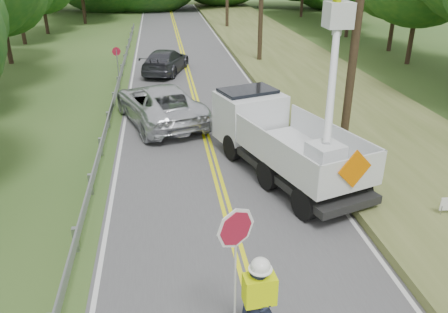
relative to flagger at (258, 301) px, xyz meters
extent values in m
cube|color=#4E4E50|center=(0.16, 13.65, -1.12)|extent=(7.20, 96.00, 0.02)
cube|color=yellow|center=(0.06, 13.65, -1.11)|extent=(0.12, 96.00, 0.00)
cube|color=yellow|center=(0.26, 13.65, -1.11)|extent=(0.12, 96.00, 0.00)
cube|color=silver|center=(-3.29, 13.65, -1.11)|extent=(0.12, 96.00, 0.00)
cube|color=silver|center=(3.61, 13.65, -1.11)|extent=(0.12, 96.00, 0.00)
cube|color=gray|center=(-3.94, 3.65, -0.78)|extent=(0.12, 0.14, 0.70)
cube|color=gray|center=(-3.94, 6.65, -0.78)|extent=(0.12, 0.14, 0.70)
cube|color=gray|center=(-3.94, 9.65, -0.78)|extent=(0.12, 0.14, 0.70)
cube|color=gray|center=(-3.94, 12.65, -0.78)|extent=(0.12, 0.14, 0.70)
cube|color=gray|center=(-3.94, 15.65, -0.78)|extent=(0.12, 0.14, 0.70)
cube|color=gray|center=(-3.94, 18.65, -0.78)|extent=(0.12, 0.14, 0.70)
cube|color=gray|center=(-3.94, 21.65, -0.78)|extent=(0.12, 0.14, 0.70)
cube|color=gray|center=(-3.94, 24.65, -0.78)|extent=(0.12, 0.14, 0.70)
cube|color=gray|center=(-3.94, 27.65, -0.78)|extent=(0.12, 0.14, 0.70)
cube|color=gray|center=(-3.94, 30.65, -0.78)|extent=(0.12, 0.14, 0.70)
cube|color=gray|center=(-3.94, 33.65, -0.78)|extent=(0.12, 0.14, 0.70)
cube|color=gray|center=(-3.94, 36.65, -0.78)|extent=(0.12, 0.14, 0.70)
cube|color=gray|center=(-3.84, 14.65, -0.53)|extent=(0.05, 48.00, 0.34)
cylinder|color=#2D2417|center=(5.16, 8.65, 3.87)|extent=(0.30, 0.30, 10.00)
cube|color=#535E2B|center=(7.26, 13.65, -0.98)|extent=(7.00, 96.00, 0.30)
cylinder|color=#332319|center=(-11.68, 26.12, 0.18)|extent=(0.32, 0.32, 2.62)
cylinder|color=#332319|center=(-12.57, 33.39, 0.13)|extent=(0.32, 0.32, 2.53)
cylinder|color=#332319|center=(-11.80, 38.49, 0.14)|extent=(0.32, 0.32, 2.54)
cylinder|color=#332319|center=(-9.21, 44.58, 0.67)|extent=(0.32, 0.32, 3.60)
cylinder|color=#332319|center=(15.18, 22.19, 0.60)|extent=(0.32, 0.32, 3.46)
cylinder|color=#332319|center=(15.99, 26.48, 0.51)|extent=(0.32, 0.32, 3.28)
cylinder|color=#332319|center=(15.10, 32.83, 0.33)|extent=(0.32, 0.32, 2.93)
cylinder|color=#332319|center=(16.51, 37.86, 0.90)|extent=(0.32, 0.32, 4.06)
cylinder|color=#332319|center=(16.37, 42.34, 0.88)|extent=(0.32, 0.32, 4.04)
cylinder|color=#332319|center=(15.11, 46.50, 0.42)|extent=(0.32, 0.32, 3.10)
imported|color=#191E33|center=(0.01, 0.00, -0.15)|extent=(0.73, 0.51, 1.92)
cube|color=#CEE702|center=(0.01, 0.00, 0.28)|extent=(0.61, 0.40, 0.58)
ellipsoid|color=white|center=(0.01, 0.00, 0.82)|extent=(0.36, 0.36, 0.29)
cylinder|color=#B7B7B7|center=(-0.44, 0.02, 0.23)|extent=(0.04, 0.04, 2.69)
cylinder|color=maroon|center=(-0.44, 0.02, 1.64)|extent=(0.70, 0.37, 0.77)
cylinder|color=black|center=(2.28, 4.30, -0.63)|extent=(0.58, 1.00, 0.96)
cylinder|color=black|center=(4.17, 4.92, -0.63)|extent=(0.58, 1.00, 0.96)
cylinder|color=black|center=(1.66, 6.19, -0.63)|extent=(0.58, 1.00, 0.96)
cylinder|color=black|center=(3.55, 6.82, -0.63)|extent=(0.58, 1.00, 0.96)
cylinder|color=black|center=(0.88, 8.56, -0.63)|extent=(0.58, 1.00, 0.96)
cylinder|color=black|center=(2.77, 9.18, -0.63)|extent=(0.58, 1.00, 0.96)
cube|color=black|center=(2.51, 6.79, -0.57)|extent=(3.97, 6.71, 0.25)
cube|color=silver|center=(2.73, 6.13, -0.07)|extent=(3.60, 5.07, 0.22)
cube|color=silver|center=(1.66, 5.78, 0.43)|extent=(1.49, 4.37, 0.90)
cube|color=silver|center=(3.80, 6.48, 0.43)|extent=(1.49, 4.37, 0.90)
cube|color=silver|center=(3.43, 3.97, 0.43)|extent=(2.20, 0.77, 0.90)
cube|color=silver|center=(1.67, 9.34, 0.23)|extent=(2.72, 2.50, 1.79)
cube|color=black|center=(1.61, 9.53, 0.88)|extent=(2.30, 1.85, 0.75)
cube|color=silver|center=(3.07, 5.09, 0.43)|extent=(1.13, 1.13, 0.80)
cube|color=silver|center=(4.46, 8.65, 3.95)|extent=(0.85, 0.85, 0.85)
cube|color=#E06C00|center=(3.46, 3.90, 0.58)|extent=(1.08, 0.39, 1.13)
imported|color=silver|center=(-1.67, 13.01, -0.26)|extent=(4.52, 6.71, 1.71)
imported|color=#393A42|center=(-1.21, 22.02, -0.39)|extent=(3.45, 5.38, 1.45)
cylinder|color=gray|center=(-3.88, 18.90, -0.06)|extent=(0.06, 0.06, 2.14)
cylinder|color=maroon|center=(-3.88, 18.90, 0.91)|extent=(0.47, 0.19, 0.49)
cylinder|color=gray|center=(6.00, 3.52, -0.85)|extent=(0.02, 0.02, 0.56)
camera|label=1|loc=(-1.53, -6.25, 5.89)|focal=35.94mm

